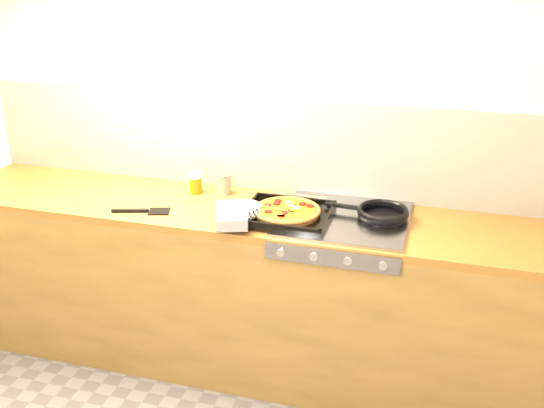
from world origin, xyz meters
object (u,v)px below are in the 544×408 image
(pizza_on_tray, at_px, (272,212))
(tomato_can, at_px, (224,184))
(juice_glass, at_px, (196,182))
(frying_pan, at_px, (382,213))

(pizza_on_tray, height_order, tomato_can, tomato_can)
(pizza_on_tray, distance_m, juice_glass, 0.54)
(tomato_can, relative_size, juice_glass, 0.92)
(frying_pan, bearing_deg, tomato_can, 172.12)
(frying_pan, relative_size, juice_glass, 3.59)
(frying_pan, xyz_separation_m, tomato_can, (-0.83, 0.12, 0.02))
(pizza_on_tray, height_order, frying_pan, pizza_on_tray)
(pizza_on_tray, xyz_separation_m, tomato_can, (-0.34, 0.26, 0.01))
(pizza_on_tray, bearing_deg, frying_pan, 16.47)
(frying_pan, bearing_deg, juice_glass, 174.81)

